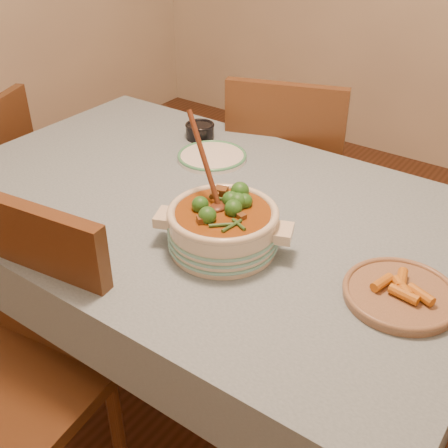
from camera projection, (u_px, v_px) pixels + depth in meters
name	position (u px, v px, depth m)	size (l,w,h in m)	color
floor	(206.00, 379.00, 2.08)	(4.50, 4.50, 0.00)	#3F2212
dining_table	(203.00, 228.00, 1.72)	(1.68, 1.08, 0.76)	brown
stew_casserole	(223.00, 225.00, 1.44)	(0.36, 0.36, 0.34)	beige
white_plate	(212.00, 156.00, 1.91)	(0.27, 0.27, 0.02)	white
condiment_bowl	(200.00, 130.00, 2.05)	(0.12, 0.12, 0.06)	black
fried_plate	(401.00, 292.00, 1.29)	(0.27, 0.27, 0.04)	#9F7458
chair_far	(286.00, 173.00, 2.29)	(0.57, 0.57, 0.95)	#562E1A
chair_near	(24.00, 359.00, 1.45)	(0.49, 0.49, 0.93)	#562E1A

